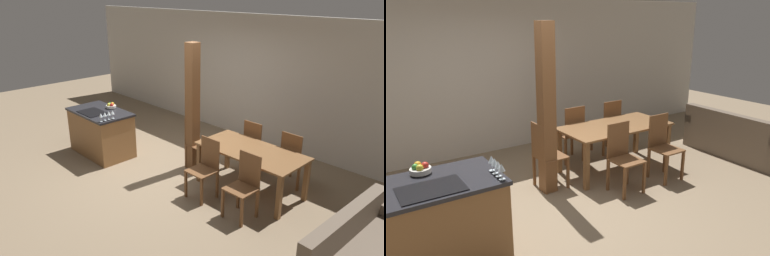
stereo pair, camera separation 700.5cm
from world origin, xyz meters
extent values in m
plane|color=#847056|center=(0.00, 0.00, 0.00)|extent=(16.00, 16.00, 0.00)
cube|color=beige|center=(0.00, 2.53, 1.35)|extent=(11.20, 0.08, 2.70)
cube|color=olive|center=(-1.46, -0.36, 0.43)|extent=(1.31, 0.75, 0.86)
cube|color=#232328|center=(-1.46, -0.36, 0.88)|extent=(1.35, 0.79, 0.04)
cube|color=black|center=(-1.46, -0.51, 0.91)|extent=(0.56, 0.40, 0.01)
cylinder|color=silver|center=(-1.45, -0.09, 0.94)|extent=(0.20, 0.20, 0.05)
sphere|color=red|center=(-1.41, -0.10, 0.98)|extent=(0.07, 0.07, 0.07)
sphere|color=gold|center=(-1.47, -0.05, 0.98)|extent=(0.07, 0.07, 0.07)
sphere|color=#3D8E38|center=(-1.50, -0.09, 0.98)|extent=(0.06, 0.06, 0.06)
sphere|color=yellow|center=(-1.47, -0.14, 0.98)|extent=(0.07, 0.07, 0.07)
cylinder|color=silver|center=(-0.86, -0.68, 0.92)|extent=(0.06, 0.06, 0.00)
cylinder|color=silver|center=(-0.86, -0.68, 0.96)|extent=(0.01, 0.01, 0.08)
cone|color=silver|center=(-0.86, -0.68, 1.03)|extent=(0.07, 0.07, 0.07)
cylinder|color=silver|center=(-0.86, -0.60, 0.92)|extent=(0.06, 0.06, 0.00)
cylinder|color=silver|center=(-0.86, -0.60, 0.96)|extent=(0.01, 0.01, 0.08)
cone|color=silver|center=(-0.86, -0.60, 1.03)|extent=(0.07, 0.07, 0.07)
cylinder|color=silver|center=(-0.86, -0.52, 0.92)|extent=(0.06, 0.06, 0.00)
cylinder|color=silver|center=(-0.86, -0.52, 0.96)|extent=(0.01, 0.01, 0.08)
cone|color=silver|center=(-0.86, -0.52, 1.03)|extent=(0.07, 0.07, 0.07)
cylinder|color=silver|center=(-0.86, -0.43, 0.92)|extent=(0.06, 0.06, 0.00)
cylinder|color=silver|center=(-0.86, -0.43, 0.96)|extent=(0.01, 0.01, 0.08)
cone|color=silver|center=(-0.86, -0.43, 1.03)|extent=(0.07, 0.07, 0.07)
cube|color=brown|center=(1.57, 0.59, 0.72)|extent=(1.75, 0.87, 0.03)
cube|color=brown|center=(0.76, 0.22, 0.35)|extent=(0.07, 0.07, 0.70)
cube|color=brown|center=(2.38, 0.22, 0.35)|extent=(0.07, 0.07, 0.70)
cube|color=brown|center=(0.76, 0.96, 0.35)|extent=(0.07, 0.07, 0.70)
cube|color=brown|center=(2.38, 0.96, 0.35)|extent=(0.07, 0.07, 0.70)
cube|color=brown|center=(1.18, -0.14, 0.47)|extent=(0.40, 0.40, 0.02)
cube|color=brown|center=(1.18, 0.05, 0.72)|extent=(0.38, 0.02, 0.49)
cube|color=brown|center=(1.00, -0.32, 0.23)|extent=(0.04, 0.04, 0.46)
cube|color=brown|center=(1.35, -0.32, 0.23)|extent=(0.04, 0.04, 0.46)
cube|color=brown|center=(1.00, 0.03, 0.23)|extent=(0.04, 0.04, 0.46)
cube|color=brown|center=(1.35, 0.03, 0.23)|extent=(0.04, 0.04, 0.46)
cube|color=brown|center=(1.96, -0.14, 0.47)|extent=(0.40, 0.40, 0.02)
cube|color=brown|center=(1.96, 0.05, 0.72)|extent=(0.38, 0.02, 0.49)
cube|color=brown|center=(1.79, -0.32, 0.23)|extent=(0.04, 0.04, 0.46)
cube|color=brown|center=(2.14, -0.32, 0.23)|extent=(0.04, 0.04, 0.46)
cube|color=brown|center=(1.79, 0.03, 0.23)|extent=(0.04, 0.04, 0.46)
cube|color=brown|center=(2.14, 0.03, 0.23)|extent=(0.04, 0.04, 0.46)
cube|color=brown|center=(1.18, 1.33, 0.47)|extent=(0.40, 0.40, 0.02)
cube|color=brown|center=(1.18, 1.14, 0.72)|extent=(0.38, 0.02, 0.49)
cube|color=brown|center=(1.35, 1.50, 0.23)|extent=(0.04, 0.04, 0.46)
cube|color=brown|center=(1.00, 1.50, 0.23)|extent=(0.04, 0.04, 0.46)
cube|color=brown|center=(1.35, 1.15, 0.23)|extent=(0.04, 0.04, 0.46)
cube|color=brown|center=(1.00, 1.15, 0.23)|extent=(0.04, 0.04, 0.46)
cube|color=brown|center=(1.96, 1.33, 0.47)|extent=(0.40, 0.40, 0.02)
cube|color=brown|center=(1.96, 1.14, 0.72)|extent=(0.38, 0.02, 0.49)
cube|color=brown|center=(2.14, 1.50, 0.23)|extent=(0.04, 0.04, 0.46)
cube|color=brown|center=(1.79, 1.50, 0.23)|extent=(0.04, 0.04, 0.46)
cube|color=brown|center=(2.14, 1.15, 0.23)|extent=(0.04, 0.04, 0.46)
cube|color=brown|center=(1.79, 1.15, 0.23)|extent=(0.04, 0.04, 0.46)
cube|color=brown|center=(0.39, 0.59, 0.47)|extent=(0.40, 0.40, 0.02)
cube|color=brown|center=(0.20, 0.59, 0.72)|extent=(0.02, 0.38, 0.49)
cube|color=brown|center=(0.57, 0.41, 0.23)|extent=(0.04, 0.04, 0.46)
cube|color=brown|center=(0.57, 0.77, 0.23)|extent=(0.04, 0.04, 0.46)
cube|color=brown|center=(0.22, 0.41, 0.23)|extent=(0.04, 0.04, 0.46)
cube|color=brown|center=(0.22, 0.77, 0.23)|extent=(0.04, 0.04, 0.46)
cube|color=brown|center=(3.50, -0.13, 0.63)|extent=(0.21, 1.81, 0.34)
cube|color=brown|center=(0.30, 0.50, 1.16)|extent=(0.19, 0.19, 2.33)
camera|label=1|loc=(4.88, -3.92, 3.15)|focal=35.00mm
camera|label=2|loc=(-2.08, -3.74, 2.38)|focal=35.00mm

